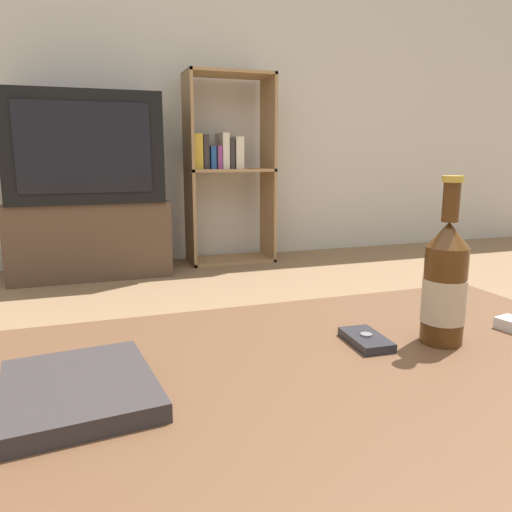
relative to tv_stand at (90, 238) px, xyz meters
name	(u,v)px	position (x,y,z in m)	size (l,w,h in m)	color
back_wall	(118,67)	(0.24, 0.31, 1.07)	(8.00, 0.05, 2.60)	beige
coffee_table	(320,443)	(0.24, -2.71, 0.15)	(1.15, 0.82, 0.44)	brown
tv_stand	(90,238)	(0.00, 0.00, 0.00)	(0.94, 0.47, 0.46)	#4C3828
television	(84,148)	(0.00, 0.00, 0.55)	(0.87, 0.53, 0.63)	black
bookshelf	(225,165)	(0.90, 0.10, 0.44)	(0.58, 0.30, 1.27)	#99754C
beer_bottle	(445,285)	(0.51, -2.60, 0.30)	(0.07, 0.07, 0.27)	#47280F
cell_phone	(366,340)	(0.40, -2.56, 0.21)	(0.06, 0.10, 0.02)	#232328
table_book	(79,389)	(-0.04, -2.61, 0.22)	(0.20, 0.23, 0.02)	#2D2828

